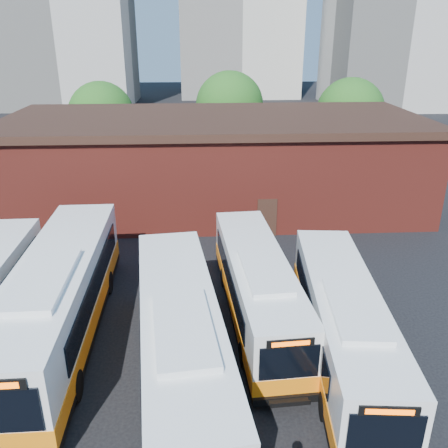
{
  "coord_description": "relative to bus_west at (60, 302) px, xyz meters",
  "views": [
    {
      "loc": [
        -1.09,
        -12.85,
        11.81
      ],
      "look_at": [
        0.03,
        7.9,
        3.32
      ],
      "focal_mm": 38.0,
      "sensor_mm": 36.0,
      "label": 1
    }
  ],
  "objects": [
    {
      "name": "ground",
      "position": [
        6.82,
        -3.95,
        -1.69
      ],
      "size": [
        220.0,
        220.0,
        0.0
      ],
      "primitive_type": "plane",
      "color": "black"
    },
    {
      "name": "bus_west",
      "position": [
        0.0,
        0.0,
        0.0
      ],
      "size": [
        3.07,
        13.71,
        3.72
      ],
      "rotation": [
        0.0,
        0.0,
        0.02
      ],
      "color": "white",
      "rests_on": "ground"
    },
    {
      "name": "bus_midwest",
      "position": [
        4.97,
        -3.03,
        -0.11
      ],
      "size": [
        4.07,
        12.98,
        3.49
      ],
      "rotation": [
        0.0,
        0.0,
        0.12
      ],
      "color": "white",
      "rests_on": "ground"
    },
    {
      "name": "bus_mideast",
      "position": [
        8.14,
        1.01,
        -0.26
      ],
      "size": [
        3.14,
        11.63,
        3.13
      ],
      "rotation": [
        0.0,
        0.0,
        0.07
      ],
      "color": "white",
      "rests_on": "ground"
    },
    {
      "name": "bus_east",
      "position": [
        11.03,
        -1.96,
        -0.24
      ],
      "size": [
        3.44,
        11.86,
        3.19
      ],
      "rotation": [
        0.0,
        0.0,
        -0.09
      ],
      "color": "white",
      "rests_on": "ground"
    },
    {
      "name": "depot_building",
      "position": [
        6.82,
        16.05,
        1.57
      ],
      "size": [
        28.6,
        12.6,
        6.4
      ],
      "color": "maroon",
      "rests_on": "ground"
    },
    {
      "name": "tree_west",
      "position": [
        -3.18,
        28.05,
        2.96
      ],
      "size": [
        6.0,
        6.0,
        7.65
      ],
      "color": "#382314",
      "rests_on": "ground"
    },
    {
      "name": "tree_mid",
      "position": [
        8.82,
        30.05,
        3.39
      ],
      "size": [
        6.56,
        6.56,
        8.36
      ],
      "color": "#382314",
      "rests_on": "ground"
    },
    {
      "name": "tree_east",
      "position": [
        19.82,
        27.05,
        3.14
      ],
      "size": [
        6.24,
        6.24,
        7.96
      ],
      "color": "#382314",
      "rests_on": "ground"
    }
  ]
}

